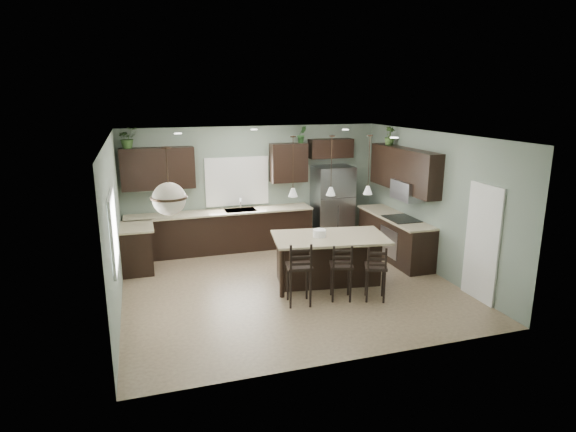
{
  "coord_description": "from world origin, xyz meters",
  "views": [
    {
      "loc": [
        -2.56,
        -8.06,
        3.5
      ],
      "look_at": [
        0.1,
        0.4,
        1.25
      ],
      "focal_mm": 30.0,
      "sensor_mm": 36.0,
      "label": 1
    }
  ],
  "objects_px": {
    "serving_dish": "(319,233)",
    "bar_stool_center": "(341,271)",
    "refrigerator": "(332,204)",
    "bar_stool_left": "(299,273)",
    "kitchen_island": "(329,260)",
    "bar_stool_right": "(376,273)",
    "plant_back_left": "(127,138)"
  },
  "relations": [
    {
      "from": "kitchen_island",
      "to": "bar_stool_left",
      "type": "relative_size",
      "value": 1.87
    },
    {
      "from": "kitchen_island",
      "to": "serving_dish",
      "type": "height_order",
      "value": "serving_dish"
    },
    {
      "from": "serving_dish",
      "to": "bar_stool_center",
      "type": "relative_size",
      "value": 0.23
    },
    {
      "from": "kitchen_island",
      "to": "plant_back_left",
      "type": "relative_size",
      "value": 4.76
    },
    {
      "from": "refrigerator",
      "to": "bar_stool_left",
      "type": "height_order",
      "value": "refrigerator"
    },
    {
      "from": "bar_stool_right",
      "to": "plant_back_left",
      "type": "bearing_deg",
      "value": 161.02
    },
    {
      "from": "bar_stool_left",
      "to": "bar_stool_right",
      "type": "distance_m",
      "value": 1.35
    },
    {
      "from": "kitchen_island",
      "to": "bar_stool_right",
      "type": "distance_m",
      "value": 1.07
    },
    {
      "from": "bar_stool_left",
      "to": "bar_stool_center",
      "type": "distance_m",
      "value": 0.77
    },
    {
      "from": "bar_stool_left",
      "to": "bar_stool_center",
      "type": "bearing_deg",
      "value": 7.24
    },
    {
      "from": "bar_stool_right",
      "to": "plant_back_left",
      "type": "height_order",
      "value": "plant_back_left"
    },
    {
      "from": "bar_stool_center",
      "to": "serving_dish",
      "type": "bearing_deg",
      "value": 115.51
    },
    {
      "from": "bar_stool_left",
      "to": "bar_stool_right",
      "type": "height_order",
      "value": "bar_stool_left"
    },
    {
      "from": "serving_dish",
      "to": "bar_stool_right",
      "type": "distance_m",
      "value": 1.29
    },
    {
      "from": "refrigerator",
      "to": "bar_stool_right",
      "type": "height_order",
      "value": "refrigerator"
    },
    {
      "from": "serving_dish",
      "to": "kitchen_island",
      "type": "bearing_deg",
      "value": -8.71
    },
    {
      "from": "kitchen_island",
      "to": "bar_stool_left",
      "type": "xyz_separation_m",
      "value": [
        -0.85,
        -0.73,
        0.1
      ]
    },
    {
      "from": "refrigerator",
      "to": "plant_back_left",
      "type": "distance_m",
      "value": 4.88
    },
    {
      "from": "serving_dish",
      "to": "plant_back_left",
      "type": "bearing_deg",
      "value": 141.68
    },
    {
      "from": "plant_back_left",
      "to": "bar_stool_center",
      "type": "bearing_deg",
      "value": -44.94
    },
    {
      "from": "bar_stool_center",
      "to": "bar_stool_right",
      "type": "bearing_deg",
      "value": -1.95
    },
    {
      "from": "bar_stool_left",
      "to": "plant_back_left",
      "type": "distance_m",
      "value": 4.74
    },
    {
      "from": "bar_stool_center",
      "to": "plant_back_left",
      "type": "height_order",
      "value": "plant_back_left"
    },
    {
      "from": "bar_stool_left",
      "to": "refrigerator",
      "type": "bearing_deg",
      "value": 68.33
    },
    {
      "from": "plant_back_left",
      "to": "serving_dish",
      "type": "bearing_deg",
      "value": -38.32
    },
    {
      "from": "refrigerator",
      "to": "bar_stool_left",
      "type": "relative_size",
      "value": 1.65
    },
    {
      "from": "bar_stool_right",
      "to": "serving_dish",
      "type": "bearing_deg",
      "value": 147.2
    },
    {
      "from": "refrigerator",
      "to": "bar_stool_right",
      "type": "relative_size",
      "value": 1.85
    },
    {
      "from": "serving_dish",
      "to": "bar_stool_left",
      "type": "distance_m",
      "value": 1.1
    },
    {
      "from": "bar_stool_left",
      "to": "plant_back_left",
      "type": "xyz_separation_m",
      "value": [
        -2.64,
        3.37,
        2.06
      ]
    },
    {
      "from": "refrigerator",
      "to": "kitchen_island",
      "type": "bearing_deg",
      "value": -113.44
    },
    {
      "from": "bar_stool_center",
      "to": "bar_stool_left",
      "type": "bearing_deg",
      "value": -164.31
    }
  ]
}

